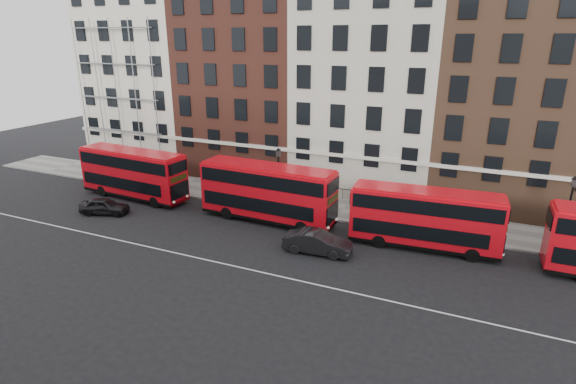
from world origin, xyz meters
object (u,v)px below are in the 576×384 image
at_px(bus_b, 267,191).
at_px(car_front, 317,242).
at_px(bus_a, 133,173).
at_px(bus_c, 424,217).
at_px(car_rear, 104,206).

xyz_separation_m(bus_b, car_front, (5.68, -3.76, -1.72)).
distance_m(bus_a, bus_c, 25.82).
bearing_deg(bus_b, bus_a, -177.85).
bearing_deg(bus_c, bus_b, 176.20).
relative_size(bus_b, car_front, 2.38).
xyz_separation_m(bus_b, bus_c, (12.16, -0.00, -0.21)).
bearing_deg(bus_c, car_front, -153.70).
bearing_deg(bus_a, car_front, -7.05).
xyz_separation_m(bus_c, car_rear, (-25.33, -4.21, -1.60)).
xyz_separation_m(bus_a, bus_b, (13.66, -0.00, 0.07)).
relative_size(bus_b, car_rear, 2.77).
bearing_deg(bus_a, car_rear, -79.45).
relative_size(bus_a, bus_c, 1.06).
bearing_deg(bus_a, bus_c, 3.93).
bearing_deg(car_rear, bus_a, -12.01).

